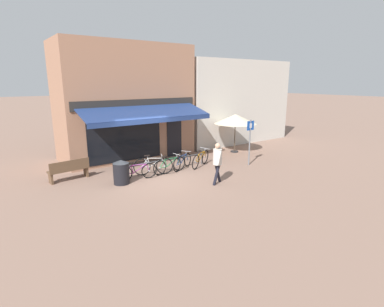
{
  "coord_description": "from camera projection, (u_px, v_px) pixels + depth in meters",
  "views": [
    {
      "loc": [
        -5.84,
        -10.7,
        4.01
      ],
      "look_at": [
        1.22,
        -0.84,
        1.05
      ],
      "focal_mm": 28.0,
      "sensor_mm": 36.0,
      "label": 1
    }
  ],
  "objects": [
    {
      "name": "bicycle_orange",
      "position": [
        201.0,
        159.0,
        14.27
      ],
      "size": [
        1.61,
        0.92,
        0.85
      ],
      "rotation": [
        0.09,
        0.0,
        0.48
      ],
      "color": "black",
      "rests_on": "ground_plane"
    },
    {
      "name": "bicycle_blue",
      "position": [
        182.0,
        162.0,
        13.89
      ],
      "size": [
        1.53,
        0.86,
        0.79
      ],
      "rotation": [
        -0.04,
        0.0,
        0.48
      ],
      "color": "black",
      "rests_on": "ground_plane"
    },
    {
      "name": "bicycle_silver",
      "position": [
        153.0,
        166.0,
        13.04
      ],
      "size": [
        1.6,
        0.84,
        0.89
      ],
      "rotation": [
        -0.08,
        0.0,
        -0.45
      ],
      "color": "black",
      "rests_on": "ground_plane"
    },
    {
      "name": "bicycle_purple",
      "position": [
        137.0,
        172.0,
        12.32
      ],
      "size": [
        1.7,
        0.54,
        0.81
      ],
      "rotation": [
        0.07,
        0.0,
        -0.16
      ],
      "color": "black",
      "rests_on": "ground_plane"
    },
    {
      "name": "cafe_parasol",
      "position": [
        235.0,
        119.0,
        16.83
      ],
      "size": [
        2.38,
        2.38,
        2.18
      ],
      "color": "#4C3D2D",
      "rests_on": "ground_plane"
    },
    {
      "name": "bicycle_green",
      "position": [
        170.0,
        165.0,
        13.27
      ],
      "size": [
        1.74,
        0.52,
        0.81
      ],
      "rotation": [
        -0.03,
        0.0,
        0.09
      ],
      "color": "black",
      "rests_on": "ground_plane"
    },
    {
      "name": "shop_front",
      "position": [
        126.0,
        102.0,
        15.77
      ],
      "size": [
        6.8,
        4.77,
        5.86
      ],
      "color": "#9E7056",
      "rests_on": "ground_plane"
    },
    {
      "name": "bike_rack_rail",
      "position": [
        167.0,
        161.0,
        13.51
      ],
      "size": [
        4.03,
        0.04,
        0.57
      ],
      "color": "#47494F",
      "rests_on": "ground_plane"
    },
    {
      "name": "parking_sign",
      "position": [
        250.0,
        137.0,
        14.32
      ],
      "size": [
        0.44,
        0.07,
        2.22
      ],
      "color": "slate",
      "rests_on": "ground_plane"
    },
    {
      "name": "litter_bin",
      "position": [
        121.0,
        172.0,
        11.85
      ],
      "size": [
        0.64,
        0.64,
        0.98
      ],
      "color": "black",
      "rests_on": "ground_plane"
    },
    {
      "name": "neighbour_building",
      "position": [
        226.0,
        101.0,
        20.53
      ],
      "size": [
        7.93,
        4.0,
        5.28
      ],
      "color": "beige",
      "rests_on": "ground_plane"
    },
    {
      "name": "park_bench",
      "position": [
        69.0,
        169.0,
        12.27
      ],
      "size": [
        1.64,
        0.62,
        0.87
      ],
      "rotation": [
        0.0,
        0.0,
        0.11
      ],
      "color": "brown",
      "rests_on": "ground_plane"
    },
    {
      "name": "ground_plane",
      "position": [
        157.0,
        178.0,
        12.7
      ],
      "size": [
        160.0,
        160.0,
        0.0
      ],
      "primitive_type": "plane",
      "color": "#846656"
    },
    {
      "name": "pedestrian_adult",
      "position": [
        217.0,
        159.0,
        11.76
      ],
      "size": [
        0.57,
        0.59,
        1.67
      ],
      "rotation": [
        0.0,
        0.0,
        -0.01
      ],
      "color": "black",
      "rests_on": "ground_plane"
    }
  ]
}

